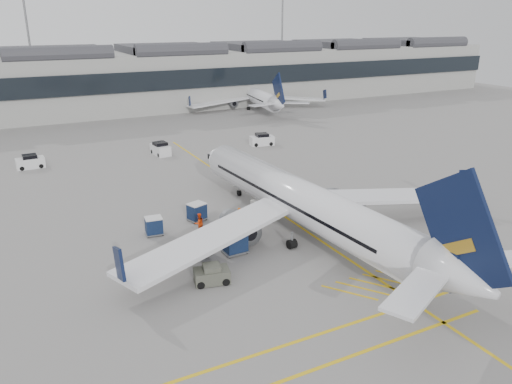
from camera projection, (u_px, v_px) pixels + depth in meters
name	position (u px, v px, depth m)	size (l,w,h in m)	color
ground	(214.00, 271.00, 36.74)	(220.00, 220.00, 0.00)	gray
terminal	(68.00, 81.00, 95.12)	(200.00, 20.45, 12.40)	#9E9E99
light_masts	(46.00, 33.00, 103.45)	(113.00, 0.60, 25.45)	slate
apron_markings	(269.00, 206.00, 49.43)	(0.25, 60.00, 0.01)	gold
airliner_main	(304.00, 203.00, 41.94)	(34.17, 37.42, 9.94)	silver
airliner_far	(256.00, 96.00, 101.57)	(28.90, 31.79, 8.49)	silver
belt_loader	(265.00, 207.00, 47.55)	(4.60, 2.40, 1.82)	#BBB9B2
baggage_cart_a	(197.00, 211.00, 45.63)	(1.92, 1.75, 1.66)	gray
baggage_cart_b	(235.00, 241.00, 39.21)	(1.93, 1.61, 1.95)	gray
baggage_cart_c	(200.00, 245.00, 38.95)	(1.68, 1.45, 1.60)	gray
baggage_cart_d	(154.00, 226.00, 42.63)	(1.63, 1.39, 1.58)	gray
ramp_agent_a	(240.00, 216.00, 44.71)	(0.59, 0.39, 1.61)	orange
ramp_agent_b	(199.00, 223.00, 42.98)	(0.88, 0.69, 1.81)	red
pushback_tug	(212.00, 275.00, 34.98)	(2.70, 1.98, 1.37)	#4E5044
safety_cone_nose	(239.00, 169.00, 60.63)	(0.35, 0.35, 0.48)	#F24C0A
safety_cone_engine	(330.00, 194.00, 51.92)	(0.33, 0.33, 0.46)	#F24C0A
service_van_left	(30.00, 162.00, 61.63)	(3.36, 1.80, 1.68)	silver
service_van_mid	(160.00, 149.00, 67.61)	(2.08, 3.57, 1.75)	silver
service_van_right	(262.00, 140.00, 72.65)	(3.64, 2.25, 1.75)	silver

